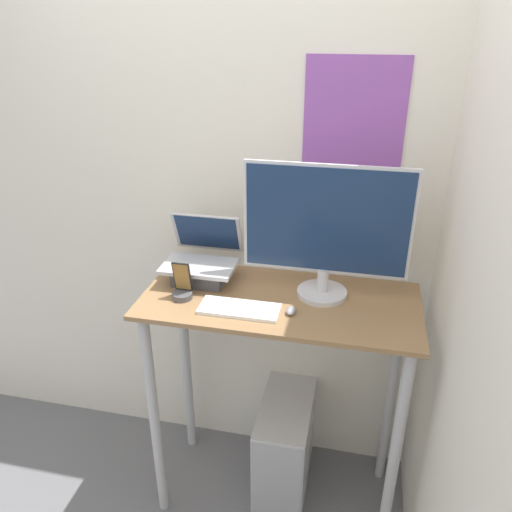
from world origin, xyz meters
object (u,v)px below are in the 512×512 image
at_px(laptop, 201,264).
at_px(mouse, 291,311).
at_px(computer_tower, 286,440).
at_px(keyboard, 239,309).
at_px(cell_phone, 182,289).
at_px(monitor, 326,231).

xyz_separation_m(laptop, mouse, (0.42, -0.19, -0.06)).
distance_m(mouse, computer_tower, 0.89).
height_order(keyboard, cell_phone, cell_phone).
bearing_deg(mouse, cell_phone, 176.71).
relative_size(keyboard, mouse, 5.51).
bearing_deg(monitor, keyboard, -147.33).
height_order(monitor, cell_phone, monitor).
height_order(keyboard, mouse, mouse).
height_order(laptop, keyboard, laptop).
bearing_deg(cell_phone, keyboard, -10.52).
relative_size(mouse, cell_phone, 0.36).
height_order(mouse, cell_phone, cell_phone).
xyz_separation_m(monitor, cell_phone, (-0.54, -0.15, -0.24)).
relative_size(laptop, cell_phone, 1.93).
xyz_separation_m(monitor, mouse, (-0.10, -0.17, -0.27)).
height_order(laptop, mouse, laptop).
xyz_separation_m(mouse, computer_tower, (-0.03, 0.20, -0.87)).
distance_m(laptop, computer_tower, 1.01).
relative_size(laptop, mouse, 5.38).
bearing_deg(keyboard, monitor, 32.67).
relative_size(mouse, computer_tower, 0.11).
height_order(laptop, monitor, monitor).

